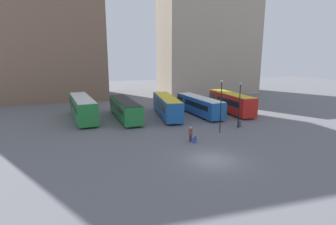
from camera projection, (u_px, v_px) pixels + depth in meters
name	position (u px, v px, depth m)	size (l,w,h in m)	color
ground_plane	(212.00, 160.00, 23.60)	(160.00, 160.00, 0.00)	slate
building_block_right	(206.00, 40.00, 66.01)	(22.63, 14.56, 26.03)	tan
bus_0	(82.00, 107.00, 38.40)	(4.43, 12.25, 3.30)	#237A38
bus_1	(125.00, 108.00, 38.85)	(3.64, 12.23, 2.84)	#237A38
bus_2	(167.00, 106.00, 40.29)	(3.32, 12.03, 3.11)	#1E56A3
bus_3	(199.00, 105.00, 41.62)	(3.74, 11.61, 2.82)	#1E56A3
bus_4	(231.00, 102.00, 43.05)	(2.69, 11.17, 3.20)	red
traveler	(191.00, 133.00, 28.42)	(0.51, 0.51, 1.69)	#382D4C
suitcase	(195.00, 140.00, 28.29)	(0.33, 0.47, 0.74)	#334CB2
lamp_post_0	(240.00, 102.00, 33.21)	(0.28, 0.28, 5.93)	black
lamp_post_1	(221.00, 103.00, 31.16)	(0.28, 0.28, 6.41)	black
trash_bin	(239.00, 124.00, 34.47)	(0.52, 0.52, 0.85)	#47474C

